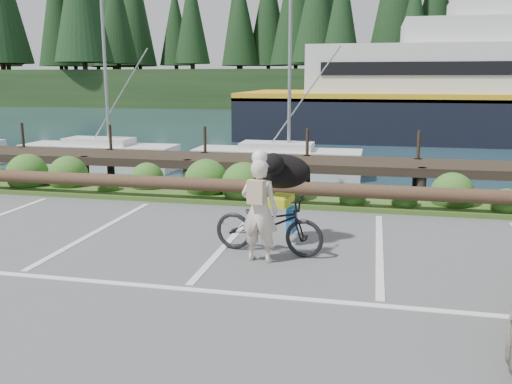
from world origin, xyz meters
TOP-DOWN VIEW (x-y plane):
  - ground at (0.00, 0.00)m, footprint 72.00×72.00m
  - harbor_backdrop at (0.39, 78.52)m, footprint 170.00×160.00m
  - vegetation_strip at (0.00, 5.30)m, footprint 34.00×1.60m
  - log_rail at (0.00, 4.60)m, footprint 32.00×0.30m
  - bicycle at (0.80, 1.40)m, footprint 1.93×0.91m
  - cyclist at (0.74, 0.98)m, footprint 0.65×0.47m
  - dog at (0.89, 1.99)m, footprint 0.65×1.09m

SIDE VIEW (x-z plane):
  - harbor_backdrop at x=0.39m, z-range -15.00..15.00m
  - ground at x=0.00m, z-range 0.00..0.00m
  - log_rail at x=0.00m, z-range -0.30..0.30m
  - vegetation_strip at x=0.00m, z-range 0.00..0.10m
  - bicycle at x=0.80m, z-range 0.00..0.98m
  - cyclist at x=0.74m, z-range 0.00..1.63m
  - dog at x=0.89m, z-range 0.98..1.57m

